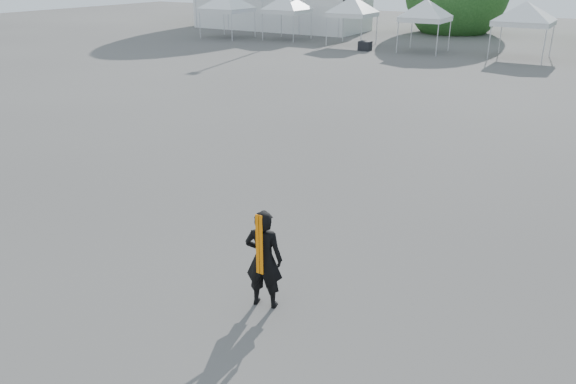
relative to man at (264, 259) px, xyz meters
The scene contains 7 objects.
ground 2.79m from the man, 111.13° to the left, with size 120.00×120.00×0.00m, color #474442.
marquee 43.96m from the man, 121.49° to the left, with size 15.00×6.25×4.23m.
tent_c 33.60m from the man, 112.74° to the left, with size 4.05×4.05×3.88m.
tent_d 31.09m from the man, 103.86° to the left, with size 3.98×3.98×3.88m.
tent_e 30.80m from the man, 92.83° to the left, with size 4.62×4.62×3.88m.
man is the anchor object (origin of this frame).
crate_west 30.72m from the man, 110.83° to the left, with size 0.79×0.61×0.61m, color black.
Camera 1 is at (5.47, -9.16, 5.31)m, focal length 35.00 mm.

